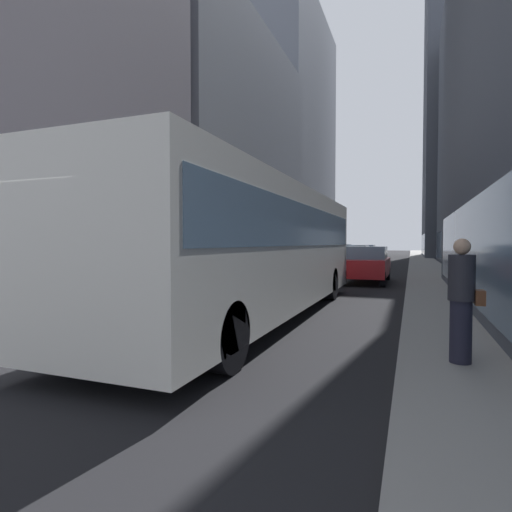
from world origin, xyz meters
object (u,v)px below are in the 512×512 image
transit_bus (257,243)px  car_blue_hatchback (362,255)px  car_white_van (340,254)px  dalmatian_dog (40,321)px  car_black_suv (342,251)px  car_yellow_taxi (294,261)px  car_red_coupe (366,264)px  pedestrian_with_handbag (462,300)px  car_silver_sedan (354,258)px

transit_bus → car_blue_hatchback: size_ratio=2.92×
car_white_van → dalmatian_dog: (0.27, -31.48, -0.31)m
car_white_van → car_black_suv: 11.45m
car_yellow_taxi → car_black_suv: (-1.60, 26.56, 0.00)m
car_yellow_taxi → dalmatian_dog: size_ratio=4.68×
car_white_van → car_red_coupe: 18.07m
car_yellow_taxi → car_black_suv: same height
car_black_suv → dalmatian_dog: bearing=-87.5°
car_black_suv → pedestrian_with_handbag: size_ratio=2.57×
car_yellow_taxi → pedestrian_with_handbag: (6.52, -14.99, 0.19)m
car_silver_sedan → car_red_coupe: bearing=-78.8°
car_white_van → dalmatian_dog: 31.48m
car_blue_hatchback → car_white_van: bearing=118.1°
car_blue_hatchback → car_red_coupe: bearing=-83.0°
car_black_suv → car_silver_sedan: same height
car_yellow_taxi → pedestrian_with_handbag: size_ratio=2.66×
car_yellow_taxi → dalmatian_dog: bearing=-89.0°
car_black_suv → car_red_coupe: bearing=-79.1°
transit_bus → car_silver_sedan: transit_bus is taller
car_silver_sedan → car_blue_hatchback: (-0.00, 5.06, -0.00)m
car_white_van → car_black_suv: same height
car_yellow_taxi → car_black_suv: bearing=93.4°
car_white_van → dalmatian_dog: size_ratio=4.61×
car_black_suv → dalmatian_dog: (1.87, -42.82, -0.31)m
car_yellow_taxi → dalmatian_dog: car_yellow_taxi is taller
transit_bus → car_black_suv: size_ratio=2.66×
car_silver_sedan → pedestrian_with_handbag: pedestrian_with_handbag is taller
transit_bus → car_yellow_taxi: (-2.40, 11.95, -0.96)m
transit_bus → dalmatian_dog: transit_bus is taller
car_red_coupe → pedestrian_with_handbag: size_ratio=2.59×
car_blue_hatchback → car_black_suv: bearing=104.2°
transit_bus → car_silver_sedan: size_ratio=2.42×
car_white_van → car_yellow_taxi: same height
car_silver_sedan → car_blue_hatchback: same height
car_yellow_taxi → dalmatian_dog: (0.27, -16.26, -0.31)m
car_white_van → pedestrian_with_handbag: bearing=-77.8°
dalmatian_dog → car_black_suv: bearing=92.5°
car_yellow_taxi → car_black_suv: size_ratio=1.04×
car_red_coupe → car_black_suv: (-5.60, 28.96, 0.00)m
transit_bus → car_black_suv: (-4.00, 38.51, -0.95)m
car_black_suv → car_blue_hatchback: size_ratio=1.10×
dalmatian_dog → pedestrian_with_handbag: bearing=11.5°
car_red_coupe → car_silver_sedan: 8.22m
car_silver_sedan → pedestrian_with_handbag: 21.06m
car_blue_hatchback → transit_bus: bearing=-90.0°
car_red_coupe → transit_bus: bearing=-99.5°
dalmatian_dog → pedestrian_with_handbag: pedestrian_with_handbag is taller
transit_bus → dalmatian_dog: (-2.13, -4.30, -1.26)m
car_silver_sedan → transit_bus: bearing=-90.0°
car_white_van → car_black_suv: (-1.60, 11.34, -0.00)m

